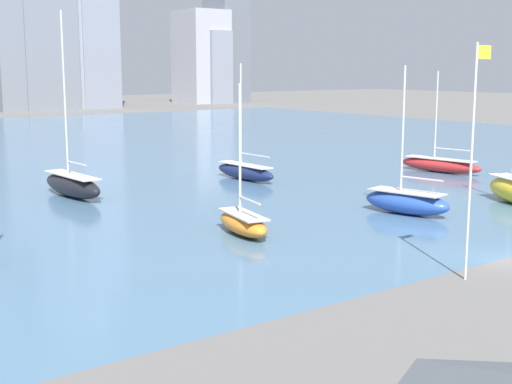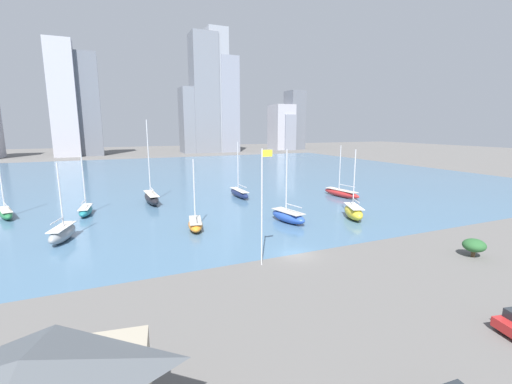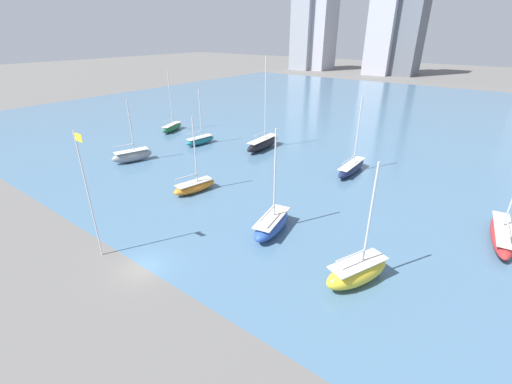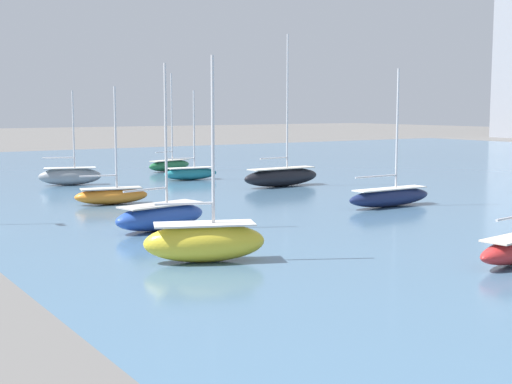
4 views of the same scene
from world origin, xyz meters
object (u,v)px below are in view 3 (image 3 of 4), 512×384
sailboat_orange (195,186)px  sailboat_red (502,234)px  flag_pole (88,193)px  sailboat_gray (132,155)px  sailboat_teal (200,140)px  sailboat_yellow (357,272)px  sailboat_navy (352,168)px  sailboat_green (172,127)px  sailboat_blue (272,224)px  sailboat_black (263,143)px

sailboat_orange → sailboat_red: size_ratio=0.94×
flag_pole → sailboat_gray: 27.92m
sailboat_red → sailboat_teal: 49.89m
sailboat_teal → sailboat_orange: bearing=-39.3°
flag_pole → sailboat_orange: flag_pole is taller
sailboat_yellow → sailboat_teal: bearing=176.0°
sailboat_navy → sailboat_orange: bearing=-127.0°
flag_pole → sailboat_teal: 37.07m
sailboat_red → sailboat_green: (-61.65, 7.74, 0.04)m
sailboat_teal → sailboat_gray: 13.88m
flag_pole → sailboat_yellow: 25.04m
sailboat_teal → sailboat_green: 12.37m
sailboat_orange → sailboat_yellow: (25.09, -4.45, 0.33)m
flag_pole → sailboat_yellow: (21.60, 11.35, -5.63)m
sailboat_navy → sailboat_green: 41.40m
sailboat_orange → sailboat_blue: 14.45m
flag_pole → sailboat_teal: size_ratio=1.21×
sailboat_black → sailboat_red: bearing=-17.2°
flag_pole → sailboat_green: 46.56m
sailboat_black → sailboat_teal: (-11.42, -5.07, -0.27)m
sailboat_navy → sailboat_gray: (-31.55, -17.56, 0.15)m
sailboat_black → sailboat_gray: size_ratio=1.58×
sailboat_black → sailboat_teal: 12.50m
sailboat_blue → sailboat_yellow: size_ratio=1.02×
sailboat_orange → sailboat_black: bearing=111.6°
sailboat_blue → sailboat_navy: bearing=78.4°
sailboat_orange → sailboat_red: sailboat_red is taller
flag_pole → sailboat_gray: size_ratio=1.23×
sailboat_red → sailboat_navy: size_ratio=0.93×
sailboat_red → sailboat_orange: bearing=-170.0°
sailboat_blue → sailboat_gray: bearing=161.2°
sailboat_red → sailboat_blue: 24.12m
sailboat_green → sailboat_yellow: bearing=-42.4°
flag_pole → sailboat_black: bearing=101.1°
sailboat_black → sailboat_teal: bearing=-159.0°
flag_pole → sailboat_green: (-30.57, 34.62, -5.89)m
sailboat_navy → sailboat_yellow: 26.32m
sailboat_black → sailboat_yellow: size_ratio=1.44×
sailboat_navy → sailboat_green: size_ratio=0.91×
sailboat_teal → sailboat_yellow: bearing=-19.8°
sailboat_orange → sailboat_navy: bearing=65.4°
sailboat_gray → sailboat_navy: bearing=46.2°
sailboat_red → sailboat_green: 62.13m
sailboat_orange → sailboat_navy: (14.32, 19.55, 0.07)m
sailboat_red → sailboat_gray: 52.59m
sailboat_red → sailboat_black: 39.47m
sailboat_gray → sailboat_yellow: bearing=8.4°
sailboat_red → sailboat_yellow: size_ratio=0.97×
sailboat_blue → sailboat_yellow: 11.05m
flag_pole → sailboat_orange: size_ratio=1.23×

